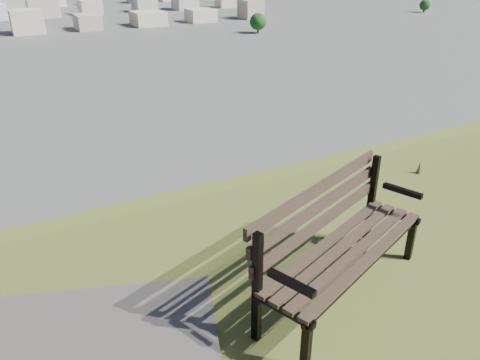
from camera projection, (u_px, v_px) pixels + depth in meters
park_bench at (337, 236)px, 4.08m from camera, size 2.04×1.29×1.02m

